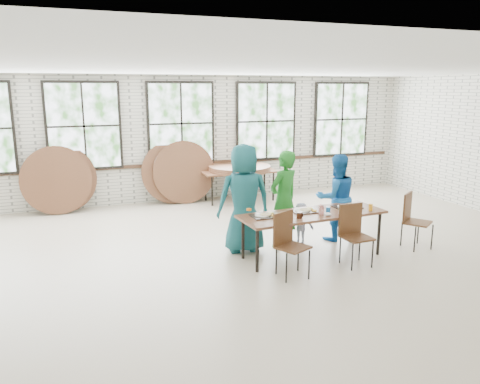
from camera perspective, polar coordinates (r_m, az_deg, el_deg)
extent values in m
plane|color=#BAA894|center=(7.53, 1.07, -8.45)|extent=(12.00, 12.00, 0.00)
plane|color=white|center=(7.03, 1.17, 15.02)|extent=(12.00, 12.00, 0.00)
plane|color=silver|center=(11.40, -7.21, 6.43)|extent=(12.00, 0.00, 12.00)
cube|color=#422819|center=(11.45, -7.10, 3.43)|extent=(11.80, 0.05, 0.08)
cube|color=black|center=(11.02, -18.50, 7.64)|extent=(1.62, 0.05, 1.97)
cube|color=white|center=(10.98, -18.49, 7.62)|extent=(1.50, 0.01, 1.85)
cube|color=black|center=(11.31, -7.19, 8.29)|extent=(1.62, 0.05, 1.97)
cube|color=white|center=(11.27, -7.15, 8.28)|extent=(1.50, 0.01, 1.85)
cube|color=black|center=(12.00, 3.20, 8.61)|extent=(1.62, 0.05, 1.97)
cube|color=white|center=(11.97, 3.27, 8.60)|extent=(1.50, 0.01, 1.85)
cube|color=black|center=(13.03, 12.22, 8.66)|extent=(1.62, 0.05, 1.97)
cube|color=white|center=(13.00, 12.30, 8.65)|extent=(1.50, 0.01, 1.85)
cube|color=brown|center=(7.60, 8.83, -2.67)|extent=(2.45, 0.95, 0.04)
cylinder|color=black|center=(7.00, 2.11, -7.04)|extent=(0.05, 0.05, 0.70)
cylinder|color=black|center=(7.53, 0.37, -5.61)|extent=(0.05, 0.05, 0.70)
cylinder|color=black|center=(8.04, 16.56, -4.96)|extent=(0.05, 0.05, 0.70)
cylinder|color=black|center=(8.50, 14.15, -3.87)|extent=(0.05, 0.05, 0.70)
cube|color=#53321B|center=(6.84, 6.46, -6.72)|extent=(0.55, 0.54, 0.03)
cube|color=#53321B|center=(6.87, 5.27, -4.40)|extent=(0.39, 0.20, 0.50)
cylinder|color=black|center=(6.70, 5.68, -9.22)|extent=(0.02, 0.02, 0.44)
cylinder|color=black|center=(6.99, 4.45, -8.26)|extent=(0.02, 0.02, 0.44)
cylinder|color=black|center=(6.86, 8.42, -8.78)|extent=(0.02, 0.02, 0.44)
cylinder|color=black|center=(7.14, 7.11, -7.87)|extent=(0.02, 0.02, 0.44)
cube|color=#53321B|center=(7.43, 14.06, -5.43)|extent=(0.44, 0.42, 0.03)
cube|color=#53321B|center=(7.51, 13.29, -3.22)|extent=(0.42, 0.05, 0.50)
cylinder|color=black|center=(7.28, 13.53, -7.71)|extent=(0.02, 0.02, 0.44)
cylinder|color=black|center=(7.55, 12.10, -6.91)|extent=(0.02, 0.02, 0.44)
cylinder|color=black|center=(7.48, 15.85, -7.30)|extent=(0.02, 0.02, 0.44)
cylinder|color=black|center=(7.74, 14.37, -6.53)|extent=(0.02, 0.02, 0.44)
cube|color=#53321B|center=(8.56, 20.84, -3.51)|extent=(0.57, 0.57, 0.03)
cube|color=#53321B|center=(8.55, 19.74, -1.72)|extent=(0.36, 0.26, 0.50)
cylinder|color=black|center=(8.39, 20.54, -5.45)|extent=(0.02, 0.02, 0.44)
cylinder|color=black|center=(8.64, 19.08, -4.83)|extent=(0.02, 0.02, 0.44)
cylinder|color=black|center=(8.62, 22.36, -5.12)|extent=(0.02, 0.02, 0.44)
cylinder|color=black|center=(8.86, 20.89, -4.53)|extent=(0.02, 0.02, 0.44)
imported|color=#1C636A|center=(7.74, 0.49, -0.78)|extent=(0.95, 0.67, 1.82)
imported|color=#1F7522|center=(8.04, 5.36, -0.87)|extent=(0.72, 0.61, 1.68)
imported|color=#16143F|center=(8.31, 7.41, -3.83)|extent=(0.53, 0.40, 0.74)
imported|color=#1960AF|center=(8.55, 11.64, -0.67)|extent=(0.82, 0.68, 1.56)
cube|color=brown|center=(11.33, -0.07, 2.50)|extent=(1.80, 0.76, 0.04)
cylinder|color=black|center=(10.90, -3.42, 0.10)|extent=(0.04, 0.04, 0.70)
cylinder|color=black|center=(11.42, -4.22, 0.66)|extent=(0.04, 0.04, 0.70)
cylinder|color=black|center=(11.44, 4.08, 0.68)|extent=(0.04, 0.04, 0.70)
cylinder|color=black|center=(11.93, 2.99, 1.19)|extent=(0.04, 0.04, 0.70)
cube|color=black|center=(7.31, 3.13, -2.94)|extent=(0.44, 0.33, 0.02)
cube|color=black|center=(7.65, 7.98, -2.32)|extent=(0.44, 0.33, 0.02)
cube|color=black|center=(8.05, 12.91, -1.79)|extent=(0.44, 0.33, 0.02)
cylinder|color=black|center=(7.25, 7.24, -2.82)|extent=(0.09, 0.09, 0.09)
cube|color=red|center=(7.51, 9.89, -2.30)|extent=(0.06, 0.06, 0.11)
cylinder|color=#1660A7|center=(7.61, 10.69, -2.18)|extent=(0.07, 0.07, 0.10)
cylinder|color=orange|center=(7.92, 15.64, -1.82)|extent=(0.07, 0.07, 0.11)
cylinder|color=white|center=(7.62, 12.57, -2.25)|extent=(0.17, 0.17, 0.10)
ellipsoid|color=white|center=(7.46, 10.64, -2.68)|extent=(0.11, 0.11, 0.05)
ellipsoid|color=white|center=(7.92, 13.06, -1.91)|extent=(0.11, 0.11, 0.05)
cylinder|color=brown|center=(11.32, -0.07, 2.70)|extent=(1.50, 1.50, 0.04)
cylinder|color=brown|center=(11.31, -0.07, 2.93)|extent=(1.50, 1.50, 0.04)
cylinder|color=brown|center=(11.30, -0.07, 3.15)|extent=(1.50, 1.50, 0.04)
cylinder|color=brown|center=(11.01, -20.93, 1.45)|extent=(1.50, 0.36, 1.48)
cylinder|color=brown|center=(10.91, -21.46, 1.32)|extent=(1.50, 0.34, 1.48)
cylinder|color=brown|center=(11.25, -8.17, 2.38)|extent=(1.50, 0.34, 1.48)
cylinder|color=brown|center=(11.21, -6.80, 2.38)|extent=(1.50, 0.32, 1.48)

